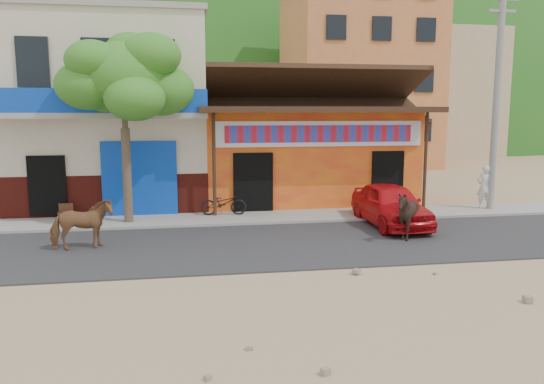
{
  "coord_description": "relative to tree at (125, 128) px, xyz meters",
  "views": [
    {
      "loc": [
        -2.85,
        -11.46,
        3.63
      ],
      "look_at": [
        -0.4,
        3.0,
        1.4
      ],
      "focal_mm": 35.0,
      "sensor_mm": 36.0,
      "label": 1
    }
  ],
  "objects": [
    {
      "name": "sidewalk",
      "position": [
        4.6,
        0.2,
        -3.06
      ],
      "size": [
        60.0,
        2.0,
        0.12
      ],
      "primitive_type": "cube",
      "color": "gray",
      "rests_on": "ground"
    },
    {
      "name": "pedestrian",
      "position": [
        12.6,
        0.3,
        -2.21
      ],
      "size": [
        0.64,
        0.48,
        1.58
      ],
      "primitive_type": "imported",
      "rotation": [
        0.0,
        0.0,
        2.95
      ],
      "color": "silver",
      "rests_on": "sidewalk"
    },
    {
      "name": "utility_pole",
      "position": [
        12.8,
        0.2,
        1.0
      ],
      "size": [
        0.24,
        0.24,
        8.0
      ],
      "primitive_type": "cylinder",
      "color": "gray",
      "rests_on": "sidewalk"
    },
    {
      "name": "apartment_rear",
      "position": [
        22.6,
        24.2,
        1.88
      ],
      "size": [
        8.0,
        8.0,
        10.0
      ],
      "primitive_type": "cube",
      "color": "tan",
      "rests_on": "ground"
    },
    {
      "name": "road",
      "position": [
        4.6,
        -3.3,
        -3.1
      ],
      "size": [
        60.0,
        5.0,
        0.04
      ],
      "primitive_type": "cube",
      "color": "#28282B",
      "rests_on": "ground"
    },
    {
      "name": "apartment_front",
      "position": [
        13.6,
        18.2,
        2.88
      ],
      "size": [
        9.0,
        9.0,
        12.0
      ],
      "primitive_type": "cube",
      "color": "#CC723F",
      "rests_on": "ground"
    },
    {
      "name": "red_car",
      "position": [
        8.23,
        -1.57,
        -2.4
      ],
      "size": [
        1.61,
        3.97,
        1.35
      ],
      "primitive_type": "imported",
      "rotation": [
        0.0,
        0.0,
        -0.0
      ],
      "color": "red",
      "rests_on": "road"
    },
    {
      "name": "dance_club",
      "position": [
        6.6,
        4.2,
        -1.32
      ],
      "size": [
        8.0,
        6.0,
        3.6
      ],
      "primitive_type": "cube",
      "color": "orange",
      "rests_on": "ground"
    },
    {
      "name": "cow_dark",
      "position": [
        7.99,
        -3.39,
        -2.38
      ],
      "size": [
        1.44,
        1.33,
        1.4
      ],
      "primitive_type": "imported",
      "rotation": [
        0.0,
        0.0,
        -1.4
      ],
      "color": "black",
      "rests_on": "road"
    },
    {
      "name": "cafe_building",
      "position": [
        -0.9,
        4.2,
        0.38
      ],
      "size": [
        7.0,
        6.0,
        7.0
      ],
      "primitive_type": "cube",
      "color": "beige",
      "rests_on": "ground"
    },
    {
      "name": "cow_tan",
      "position": [
        -0.9,
        -3.04,
        -2.42
      ],
      "size": [
        1.69,
        1.05,
        1.32
      ],
      "primitive_type": "imported",
      "rotation": [
        0.0,
        0.0,
        1.8
      ],
      "color": "brown",
      "rests_on": "road"
    },
    {
      "name": "tree",
      "position": [
        0.0,
        0.0,
        0.0
      ],
      "size": [
        3.0,
        3.0,
        6.0
      ],
      "primitive_type": null,
      "color": "#2D721E",
      "rests_on": "sidewalk"
    },
    {
      "name": "cafe_chair_left",
      "position": [
        -2.08,
        0.69,
        -2.52
      ],
      "size": [
        0.48,
        0.48,
        0.96
      ],
      "primitive_type": null,
      "rotation": [
        0.0,
        0.0,
        0.08
      ],
      "color": "#482718",
      "rests_on": "sidewalk"
    },
    {
      "name": "ground",
      "position": [
        4.6,
        -5.8,
        -3.12
      ],
      "size": [
        120.0,
        120.0,
        0.0
      ],
      "primitive_type": "plane",
      "color": "#9E825B",
      "rests_on": "ground"
    },
    {
      "name": "scooter",
      "position": [
        3.1,
        0.63,
        -2.59
      ],
      "size": [
        1.6,
        0.67,
        0.82
      ],
      "primitive_type": "imported",
      "rotation": [
        0.0,
        0.0,
        1.49
      ],
      "color": "black",
      "rests_on": "sidewalk"
    },
    {
      "name": "hillside",
      "position": [
        4.6,
        64.2,
        8.88
      ],
      "size": [
        100.0,
        40.0,
        24.0
      ],
      "primitive_type": "ellipsoid",
      "color": "#194C14",
      "rests_on": "ground"
    }
  ]
}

